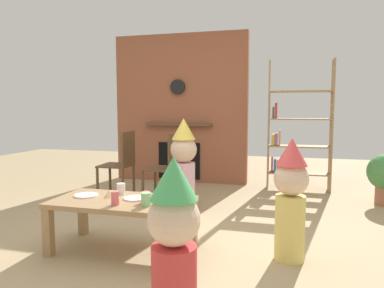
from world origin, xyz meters
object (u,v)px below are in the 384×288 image
(paper_plate_rear, at_px, (86,195))
(paper_plate_front, at_px, (135,198))
(coffee_table, at_px, (123,208))
(paper_cup_center, at_px, (146,197))
(bookshelf, at_px, (295,132))
(child_with_cone_hat, at_px, (174,247))
(child_by_the_chairs, at_px, (184,163))
(dining_chair_left, at_px, (122,160))
(paper_cup_near_left, at_px, (115,198))
(child_in_pink, at_px, (291,196))
(birthday_cake_slice, at_px, (110,193))
(paper_cup_near_right, at_px, (166,195))
(paper_cup_far_right, at_px, (121,189))
(paper_cup_far_left, at_px, (146,199))
(dining_chair_middle, at_px, (168,163))

(paper_plate_rear, bearing_deg, paper_plate_front, 1.88)
(coffee_table, bearing_deg, paper_cup_center, -7.75)
(bookshelf, relative_size, child_with_cone_hat, 1.97)
(child_with_cone_hat, distance_m, child_by_the_chairs, 2.28)
(bookshelf, height_order, dining_chair_left, bookshelf)
(paper_cup_near_left, relative_size, child_by_the_chairs, 0.10)
(paper_cup_center, bearing_deg, child_in_pink, 10.18)
(paper_plate_front, height_order, birthday_cake_slice, birthday_cake_slice)
(child_by_the_chairs, bearing_deg, paper_cup_near_right, 18.05)
(dining_chair_left, bearing_deg, paper_cup_far_right, 114.24)
(child_with_cone_hat, bearing_deg, bookshelf, -47.62)
(paper_cup_far_left, distance_m, dining_chair_middle, 1.70)
(paper_cup_near_right, relative_size, child_in_pink, 0.11)
(paper_cup_near_right, bearing_deg, child_with_cone_hat, -69.21)
(coffee_table, xyz_separation_m, paper_cup_far_left, (0.26, -0.12, 0.12))
(paper_cup_far_left, distance_m, child_by_the_chairs, 1.32)
(bookshelf, xyz_separation_m, child_by_the_chairs, (-1.26, -1.54, -0.29))
(paper_plate_rear, bearing_deg, birthday_cake_slice, 5.69)
(birthday_cake_slice, bearing_deg, dining_chair_left, 112.38)
(paper_cup_center, relative_size, child_in_pink, 0.09)
(birthday_cake_slice, distance_m, dining_chair_middle, 1.47)
(child_in_pink, bearing_deg, paper_plate_rear, -2.83)
(paper_cup_center, relative_size, paper_plate_front, 0.45)
(paper_cup_center, xyz_separation_m, paper_plate_front, (-0.13, 0.08, -0.04))
(paper_cup_near_right, xyz_separation_m, paper_plate_front, (-0.28, 0.00, -0.05))
(bookshelf, bearing_deg, child_with_cone_hat, -100.26)
(bookshelf, distance_m, paper_cup_far_right, 3.01)
(paper_cup_far_right, bearing_deg, bookshelf, 58.66)
(paper_plate_front, xyz_separation_m, child_with_cone_hat, (0.68, -1.07, 0.06))
(paper_cup_far_left, height_order, dining_chair_middle, dining_chair_middle)
(coffee_table, height_order, birthday_cake_slice, birthday_cake_slice)
(birthday_cake_slice, xyz_separation_m, dining_chair_middle, (0.04, 1.47, 0.04))
(paper_plate_rear, bearing_deg, paper_cup_far_left, -14.34)
(paper_plate_rear, distance_m, child_with_cone_hat, 1.55)
(birthday_cake_slice, relative_size, dining_chair_middle, 0.11)
(paper_cup_far_right, height_order, birthday_cake_slice, paper_cup_far_right)
(dining_chair_middle, bearing_deg, dining_chair_left, -3.01)
(bookshelf, xyz_separation_m, dining_chair_middle, (-1.56, -1.19, -0.35))
(coffee_table, distance_m, child_in_pink, 1.37)
(paper_plate_front, relative_size, child_in_pink, 0.20)
(dining_chair_middle, bearing_deg, paper_cup_near_left, 99.03)
(paper_cup_center, height_order, paper_plate_front, paper_cup_center)
(paper_cup_far_left, xyz_separation_m, birthday_cake_slice, (-0.42, 0.18, -0.02))
(paper_cup_far_right, distance_m, paper_plate_rear, 0.30)
(paper_cup_far_right, bearing_deg, paper_cup_center, -32.76)
(paper_cup_near_right, xyz_separation_m, child_by_the_chairs, (-0.18, 1.14, 0.08))
(coffee_table, bearing_deg, dining_chair_left, 116.09)
(coffee_table, xyz_separation_m, paper_cup_near_left, (0.01, -0.16, 0.12))
(coffee_table, distance_m, paper_plate_front, 0.13)
(coffee_table, height_order, paper_plate_rear, paper_plate_rear)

